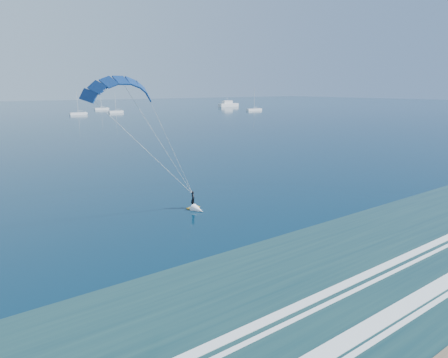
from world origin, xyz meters
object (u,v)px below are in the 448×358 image
kitesurfer_rig (160,143)px  sailboat_6 (254,110)px  sailboat_3 (78,114)px  motor_yacht (228,104)px  sailboat_4 (101,109)px  sailboat_5 (116,112)px

kitesurfer_rig → sailboat_6: (138.54, 146.05, -7.40)m
kitesurfer_rig → sailboat_3: 175.90m
motor_yacht → sailboat_4: (-88.20, 12.62, -1.00)m
kitesurfer_rig → motor_yacht: 251.88m
sailboat_5 → motor_yacht: bearing=13.6°
kitesurfer_rig → sailboat_4: size_ratio=1.32×
motor_yacht → sailboat_6: sailboat_6 is taller
kitesurfer_rig → motor_yacht: size_ratio=1.00×
sailboat_4 → sailboat_6: bearing=-42.3°
sailboat_5 → sailboat_6: size_ratio=0.77×
sailboat_3 → sailboat_5: sailboat_3 is taller
kitesurfer_rig → sailboat_6: kitesurfer_rig is taller
kitesurfer_rig → sailboat_5: (64.44, 173.96, -7.42)m
kitesurfer_rig → sailboat_5: 185.66m
sailboat_6 → motor_yacht: bearing=69.4°
motor_yacht → kitesurfer_rig: bearing=-128.7°
sailboat_4 → sailboat_5: size_ratio=1.11×
sailboat_3 → sailboat_6: (95.20, -24.27, 0.01)m
sailboat_4 → sailboat_6: size_ratio=0.85×
kitesurfer_rig → motor_yacht: (157.46, 196.49, -6.41)m
kitesurfer_rig → motor_yacht: kitesurfer_rig is taller
motor_yacht → sailboat_4: size_ratio=1.32×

